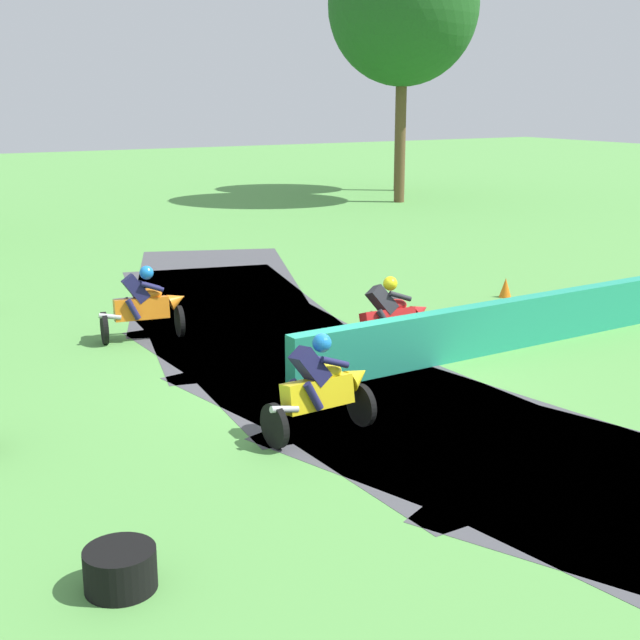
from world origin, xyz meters
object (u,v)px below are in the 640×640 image
(motorcycle_trailing_yellow, at_px, (322,388))
(traffic_cone, at_px, (505,288))
(tire_stack_far, at_px, (120,569))
(motorcycle_chase_red, at_px, (392,317))
(motorcycle_lead_orange, at_px, (145,305))

(motorcycle_trailing_yellow, xyz_separation_m, traffic_cone, (7.73, 4.99, -0.44))
(motorcycle_trailing_yellow, bearing_deg, tire_stack_far, -146.28)
(motorcycle_chase_red, bearing_deg, traffic_cone, 25.57)
(traffic_cone, bearing_deg, motorcycle_lead_orange, 174.92)
(motorcycle_lead_orange, relative_size, motorcycle_chase_red, 1.01)
(traffic_cone, bearing_deg, motorcycle_chase_red, -154.43)
(tire_stack_far, xyz_separation_m, traffic_cone, (11.28, 7.36, 0.02))
(tire_stack_far, bearing_deg, motorcycle_trailing_yellow, 33.72)
(tire_stack_far, relative_size, traffic_cone, 1.54)
(motorcycle_lead_orange, height_order, motorcycle_chase_red, motorcycle_lead_orange)
(motorcycle_chase_red, height_order, tire_stack_far, motorcycle_chase_red)
(motorcycle_lead_orange, bearing_deg, traffic_cone, -5.08)
(traffic_cone, bearing_deg, tire_stack_far, -146.88)
(motorcycle_lead_orange, height_order, tire_stack_far, motorcycle_lead_orange)
(motorcycle_chase_red, distance_m, tire_stack_far, 8.36)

